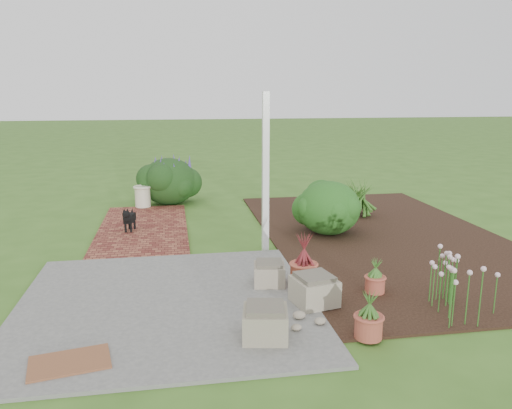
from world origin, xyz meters
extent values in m
plane|color=#3B641F|center=(0.00, 0.00, 0.00)|extent=(80.00, 80.00, 0.00)
cube|color=#5D5D5A|center=(-1.25, -1.75, 0.02)|extent=(3.50, 3.50, 0.04)
cube|color=#5C231D|center=(-1.70, 1.75, 0.02)|extent=(1.60, 3.50, 0.04)
cube|color=black|center=(2.50, 0.50, 0.01)|extent=(4.00, 7.00, 0.03)
cube|color=white|center=(0.30, 0.10, 1.25)|extent=(0.10, 0.10, 2.50)
cube|color=#78745B|center=(-0.25, -2.82, 0.19)|extent=(0.53, 0.53, 0.30)
cube|color=gray|center=(0.48, -2.09, 0.20)|extent=(0.56, 0.56, 0.31)
cube|color=gray|center=(0.07, -1.40, 0.17)|extent=(0.45, 0.45, 0.26)
cube|color=brown|center=(-2.12, -3.01, 0.05)|extent=(0.80, 0.60, 0.02)
cube|color=black|center=(-1.92, 1.55, 0.27)|extent=(0.21, 0.34, 0.14)
cylinder|color=black|center=(-1.99, 1.45, 0.12)|extent=(0.04, 0.04, 0.16)
cylinder|color=black|center=(-1.89, 1.43, 0.12)|extent=(0.04, 0.04, 0.16)
cylinder|color=black|center=(-1.94, 1.68, 0.12)|extent=(0.04, 0.04, 0.16)
cylinder|color=black|center=(-1.85, 1.66, 0.12)|extent=(0.04, 0.04, 0.16)
sphere|color=black|center=(-1.96, 1.36, 0.39)|extent=(0.13, 0.13, 0.13)
cone|color=black|center=(-1.88, 1.72, 0.37)|extent=(0.07, 0.11, 0.12)
cylinder|color=beige|center=(-1.79, 3.48, 0.26)|extent=(0.44, 0.44, 0.45)
ellipsoid|color=#1A4313|center=(1.59, 0.87, 0.51)|extent=(1.33, 1.33, 0.96)
cylinder|color=#B4543D|center=(0.52, -1.45, 0.17)|extent=(0.43, 0.43, 0.28)
cylinder|color=#A54A37|center=(1.34, -1.86, 0.13)|extent=(0.32, 0.32, 0.20)
cylinder|color=#9E4635|center=(0.80, -2.98, 0.15)|extent=(0.31, 0.31, 0.24)
ellipsoid|color=black|center=(-1.21, 3.93, 0.53)|extent=(1.65, 1.65, 1.07)
camera|label=1|loc=(-1.11, -7.41, 2.49)|focal=35.00mm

